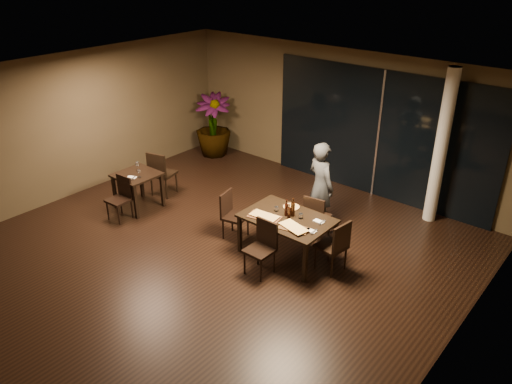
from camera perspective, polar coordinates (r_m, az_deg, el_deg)
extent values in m
plane|color=black|center=(8.86, -4.91, -7.06)|extent=(8.00, 8.00, 0.00)
cube|color=#443924|center=(11.16, 9.61, 8.40)|extent=(8.00, 0.10, 3.00)
cube|color=#443924|center=(11.21, -20.32, 7.20)|extent=(0.10, 8.00, 3.00)
cube|color=#443924|center=(6.30, 22.21, -8.14)|extent=(0.10, 8.00, 3.00)
cube|color=silver|center=(7.64, -5.79, 12.24)|extent=(8.00, 8.00, 0.04)
cube|color=black|center=(10.69, 13.90, 6.35)|extent=(5.00, 0.06, 2.70)
cylinder|color=silver|center=(9.88, 20.38, 4.73)|extent=(0.24, 0.24, 3.00)
cube|color=black|center=(8.44, 3.59, -3.03)|extent=(1.50, 1.00, 0.04)
cube|color=black|center=(8.71, -1.87, -4.85)|extent=(0.06, 0.06, 0.71)
cube|color=black|center=(8.00, 5.62, -8.10)|extent=(0.06, 0.06, 0.71)
cube|color=black|center=(9.30, 1.73, -2.70)|extent=(0.06, 0.06, 0.71)
cube|color=black|center=(8.63, 8.97, -5.51)|extent=(0.06, 0.06, 0.71)
cube|color=black|center=(10.32, -13.48, 1.93)|extent=(0.80, 0.80, 0.04)
cube|color=black|center=(10.55, -15.84, -0.04)|extent=(0.06, 0.06, 0.71)
cube|color=black|center=(10.05, -13.59, -1.14)|extent=(0.06, 0.06, 0.71)
cube|color=black|center=(10.90, -12.97, 1.17)|extent=(0.06, 0.06, 0.71)
cube|color=black|center=(10.41, -10.65, 0.17)|extent=(0.06, 0.06, 0.71)
cube|color=black|center=(9.18, 7.05, -2.86)|extent=(0.46, 0.46, 0.05)
cylinder|color=black|center=(9.36, 8.34, -3.80)|extent=(0.03, 0.03, 0.42)
cylinder|color=black|center=(9.48, 6.51, -3.28)|extent=(0.03, 0.03, 0.42)
cylinder|color=black|center=(9.10, 7.47, -4.70)|extent=(0.03, 0.03, 0.42)
cylinder|color=black|center=(9.21, 5.60, -4.16)|extent=(0.03, 0.03, 0.42)
cube|color=black|center=(8.92, 6.62, -2.05)|extent=(0.41, 0.09, 0.46)
cube|color=black|center=(8.12, 0.40, -6.72)|extent=(0.42, 0.42, 0.05)
cylinder|color=black|center=(8.23, -1.32, -8.06)|extent=(0.03, 0.03, 0.43)
cylinder|color=black|center=(8.04, 0.56, -8.96)|extent=(0.03, 0.03, 0.43)
cylinder|color=black|center=(8.44, 0.23, -7.05)|extent=(0.03, 0.03, 0.43)
cylinder|color=black|center=(8.26, 2.09, -7.89)|extent=(0.03, 0.03, 0.43)
cube|color=black|center=(8.12, 1.27, -4.74)|extent=(0.42, 0.04, 0.48)
cube|color=black|center=(9.12, -2.38, -2.85)|extent=(0.49, 0.49, 0.05)
cylinder|color=black|center=(9.02, -1.94, -4.72)|extent=(0.03, 0.03, 0.42)
cylinder|color=black|center=(9.28, -0.93, -3.77)|extent=(0.03, 0.03, 0.42)
cylinder|color=black|center=(9.17, -3.79, -4.22)|extent=(0.03, 0.03, 0.42)
cylinder|color=black|center=(9.42, -2.74, -3.30)|extent=(0.03, 0.03, 0.42)
cube|color=black|center=(9.09, -3.43, -1.30)|extent=(0.13, 0.41, 0.47)
cube|color=black|center=(8.31, 8.59, -6.17)|extent=(0.48, 0.48, 0.05)
cylinder|color=black|center=(8.63, 8.34, -6.52)|extent=(0.04, 0.04, 0.44)
cylinder|color=black|center=(8.40, 6.79, -7.43)|extent=(0.04, 0.04, 0.44)
cylinder|color=black|center=(8.46, 10.18, -7.43)|extent=(0.04, 0.04, 0.44)
cylinder|color=black|center=(8.22, 8.66, -8.39)|extent=(0.04, 0.04, 0.44)
cube|color=black|center=(8.08, 9.78, -5.23)|extent=(0.09, 0.43, 0.49)
cube|color=black|center=(10.88, -10.55, 2.07)|extent=(0.56, 0.56, 0.05)
cylinder|color=black|center=(11.02, -9.08, 1.14)|extent=(0.04, 0.04, 0.48)
cylinder|color=black|center=(11.22, -10.69, 1.49)|extent=(0.04, 0.04, 0.48)
cylinder|color=black|center=(10.74, -10.21, 0.36)|extent=(0.04, 0.04, 0.48)
cylinder|color=black|center=(10.95, -11.83, 0.73)|extent=(0.04, 0.04, 0.48)
cube|color=black|center=(10.63, -11.32, 2.94)|extent=(0.46, 0.15, 0.53)
cube|color=black|center=(10.08, -15.44, -0.91)|extent=(0.42, 0.42, 0.05)
cylinder|color=black|center=(10.21, -16.59, -2.02)|extent=(0.03, 0.03, 0.41)
cylinder|color=black|center=(9.97, -15.43, -2.56)|extent=(0.03, 0.03, 0.41)
cylinder|color=black|center=(10.38, -15.18, -1.34)|extent=(0.03, 0.03, 0.41)
cylinder|color=black|center=(10.15, -14.01, -1.86)|extent=(0.03, 0.03, 0.41)
cube|color=black|center=(10.08, -14.80, 0.62)|extent=(0.40, 0.06, 0.46)
imported|color=#303236|center=(9.34, 7.40, 0.68)|extent=(0.67, 0.55, 1.71)
imported|color=#164417|center=(12.78, -4.92, 7.61)|extent=(1.22, 1.22, 1.58)
cube|color=#4D2B19|center=(8.42, 0.97, -2.86)|extent=(0.60, 0.39, 0.01)
cube|color=#422915|center=(8.11, 4.32, -4.16)|extent=(0.54, 0.36, 0.01)
cylinder|color=#B01B13|center=(8.75, 4.05, -1.73)|extent=(0.28, 0.28, 0.01)
cylinder|color=white|center=(8.60, 2.35, -1.95)|extent=(0.07, 0.07, 0.08)
cylinder|color=white|center=(8.40, 5.13, -2.74)|extent=(0.07, 0.07, 0.09)
cube|color=white|center=(8.07, 6.29, -4.43)|extent=(0.18, 0.10, 0.01)
cube|color=silver|center=(8.35, 7.20, -3.36)|extent=(0.18, 0.10, 0.01)
cube|color=white|center=(10.15, -14.02, 1.64)|extent=(0.21, 0.17, 0.01)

